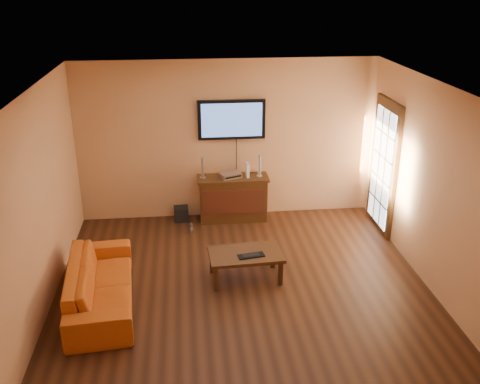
{
  "coord_description": "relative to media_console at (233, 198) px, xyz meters",
  "views": [
    {
      "loc": [
        -0.7,
        -6.11,
        3.94
      ],
      "look_at": [
        0.04,
        0.8,
        1.1
      ],
      "focal_mm": 40.0,
      "sensor_mm": 36.0,
      "label": 1
    }
  ],
  "objects": [
    {
      "name": "room_walls",
      "position": [
        -0.07,
        -1.64,
        1.3
      ],
      "size": [
        5.0,
        5.0,
        5.0
      ],
      "color": "tan",
      "rests_on": "ground"
    },
    {
      "name": "bottle",
      "position": [
        -0.73,
        -0.46,
        -0.31
      ],
      "size": [
        0.06,
        0.06,
        0.18
      ],
      "color": "white",
      "rests_on": "ground"
    },
    {
      "name": "coffee_table",
      "position": [
        -0.01,
        -1.96,
        -0.04
      ],
      "size": [
        1.03,
        0.66,
        0.4
      ],
      "color": "#341D0B",
      "rests_on": "ground"
    },
    {
      "name": "keyboard",
      "position": [
        0.05,
        -2.06,
        0.02
      ],
      "size": [
        0.38,
        0.19,
        0.02
      ],
      "color": "black",
      "rests_on": "coffee_table"
    },
    {
      "name": "subwoofer",
      "position": [
        -0.89,
        0.04,
        -0.27
      ],
      "size": [
        0.25,
        0.25,
        0.24
      ],
      "primitive_type": "cube",
      "rotation": [
        0.0,
        0.0,
        0.05
      ],
      "color": "black",
      "rests_on": "ground"
    },
    {
      "name": "game_console",
      "position": [
        0.25,
        0.01,
        0.5
      ],
      "size": [
        0.05,
        0.17,
        0.24
      ],
      "primitive_type": "cube",
      "rotation": [
        0.0,
        0.0,
        0.02
      ],
      "color": "white",
      "rests_on": "media_console"
    },
    {
      "name": "speaker_left",
      "position": [
        -0.5,
        0.03,
        0.55
      ],
      "size": [
        0.1,
        0.1,
        0.35
      ],
      "color": "silver",
      "rests_on": "media_console"
    },
    {
      "name": "french_door",
      "position": [
        2.38,
        -0.56,
        0.66
      ],
      "size": [
        0.07,
        1.02,
        2.22
      ],
      "color": "#341D0B",
      "rests_on": "ground"
    },
    {
      "name": "media_console",
      "position": [
        0.0,
        0.0,
        0.0
      ],
      "size": [
        1.19,
        0.46,
        0.77
      ],
      "color": "#341D0B",
      "rests_on": "ground"
    },
    {
      "name": "television",
      "position": [
        0.0,
        0.19,
        1.33
      ],
      "size": [
        1.12,
        0.08,
        0.66
      ],
      "color": "black",
      "rests_on": "ground"
    },
    {
      "name": "av_receiver",
      "position": [
        -0.05,
        0.02,
        0.42
      ],
      "size": [
        0.4,
        0.35,
        0.08
      ],
      "primitive_type": "cube",
      "rotation": [
        0.0,
        0.0,
        0.37
      ],
      "color": "silver",
      "rests_on": "media_console"
    },
    {
      "name": "sofa",
      "position": [
        -1.92,
        -2.38,
        -0.0
      ],
      "size": [
        0.75,
        2.02,
        0.77
      ],
      "primitive_type": "imported",
      "rotation": [
        0.0,
        0.0,
        1.66
      ],
      "color": "#C65816",
      "rests_on": "ground"
    },
    {
      "name": "ground_plane",
      "position": [
        -0.07,
        -2.26,
        -0.39
      ],
      "size": [
        5.0,
        5.0,
        0.0
      ],
      "primitive_type": "plane",
      "color": "black",
      "rests_on": "ground"
    },
    {
      "name": "speaker_right",
      "position": [
        0.45,
        0.01,
        0.55
      ],
      "size": [
        0.1,
        0.1,
        0.36
      ],
      "color": "silver",
      "rests_on": "media_console"
    }
  ]
}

